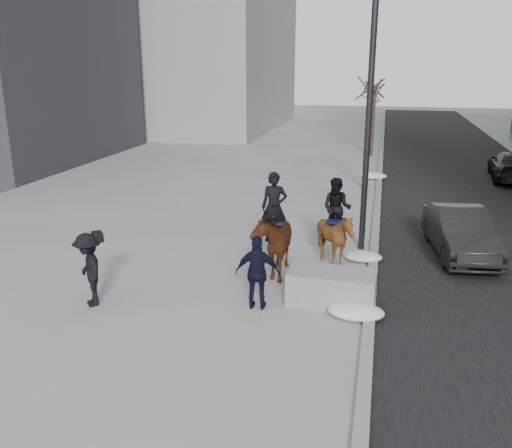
% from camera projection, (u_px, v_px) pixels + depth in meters
% --- Properties ---
extents(ground, '(120.00, 120.00, 0.00)m').
position_uv_depth(ground, '(245.00, 297.00, 13.21)').
color(ground, gray).
rests_on(ground, ground).
extents(road, '(8.00, 90.00, 0.01)m').
position_uv_depth(road, '(483.00, 209.00, 21.01)').
color(road, black).
rests_on(road, ground).
extents(curb, '(0.25, 90.00, 0.12)m').
position_uv_depth(curb, '(378.00, 202.00, 21.86)').
color(curb, gray).
rests_on(curb, ground).
extents(planter, '(2.06, 1.09, 0.81)m').
position_uv_depth(planter, '(331.00, 288.00, 12.71)').
color(planter, gray).
rests_on(planter, ground).
extents(car_near, '(1.96, 4.33, 1.38)m').
position_uv_depth(car_near, '(460.00, 233.00, 15.88)').
color(car_near, black).
rests_on(car_near, ground).
extents(tree_near, '(1.20, 1.20, 5.32)m').
position_uv_depth(tree_near, '(368.00, 130.00, 23.50)').
color(tree_near, '#3A2B22').
rests_on(tree_near, ground).
extents(tree_far, '(1.20, 1.20, 4.63)m').
position_uv_depth(tree_far, '(373.00, 117.00, 32.23)').
color(tree_far, '#35291F').
rests_on(tree_far, ground).
extents(mounted_left, '(1.18, 2.21, 2.74)m').
position_uv_depth(mounted_left, '(273.00, 237.00, 14.44)').
color(mounted_left, '#461C0E').
rests_on(mounted_left, ground).
extents(mounted_right, '(1.51, 1.65, 2.48)m').
position_uv_depth(mounted_right, '(335.00, 232.00, 14.95)').
color(mounted_right, '#46270E').
rests_on(mounted_right, ground).
extents(feeder, '(1.06, 0.90, 1.75)m').
position_uv_depth(feeder, '(258.00, 273.00, 12.36)').
color(feeder, black).
rests_on(feeder, ground).
extents(camera_crew, '(1.23, 1.29, 1.75)m').
position_uv_depth(camera_crew, '(89.00, 269.00, 12.53)').
color(camera_crew, black).
rests_on(camera_crew, ground).
extents(lamppost, '(0.25, 1.25, 9.09)m').
position_uv_depth(lamppost, '(371.00, 80.00, 15.22)').
color(lamppost, black).
rests_on(lamppost, ground).
extents(snow_piles, '(1.28, 16.05, 0.33)m').
position_uv_depth(snow_piles, '(367.00, 225.00, 18.41)').
color(snow_piles, silver).
rests_on(snow_piles, ground).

